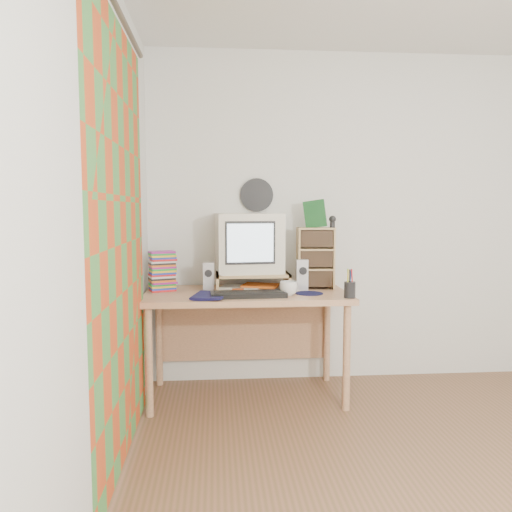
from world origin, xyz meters
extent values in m
plane|color=brown|center=(0.00, 0.00, 0.00)|extent=(3.50, 3.50, 0.00)
plane|color=silver|center=(0.00, 1.75, 1.25)|extent=(3.50, 0.00, 3.50)
plane|color=silver|center=(-1.75, 0.00, 1.25)|extent=(0.00, 3.50, 3.50)
plane|color=#C2441B|center=(-1.71, 0.48, 1.15)|extent=(0.00, 2.20, 2.20)
cylinder|color=black|center=(-0.93, 1.73, 1.43)|extent=(0.25, 0.02, 0.25)
cube|color=tan|center=(-1.03, 1.38, 0.73)|extent=(1.40, 0.70, 0.04)
cube|color=tan|center=(-1.03, 1.71, 0.38)|extent=(1.33, 0.02, 0.41)
cylinder|color=tan|center=(-1.67, 1.09, 0.35)|extent=(0.05, 0.05, 0.71)
cylinder|color=tan|center=(-0.39, 1.09, 0.35)|extent=(0.05, 0.05, 0.71)
cylinder|color=tan|center=(-1.67, 1.67, 0.35)|extent=(0.05, 0.05, 0.71)
cylinder|color=tan|center=(-0.39, 1.67, 0.35)|extent=(0.05, 0.05, 0.71)
cube|color=tan|center=(-1.23, 1.48, 0.81)|extent=(0.02, 0.30, 0.12)
cube|color=tan|center=(-0.73, 1.48, 0.81)|extent=(0.02, 0.30, 0.12)
cube|color=tan|center=(-0.98, 1.48, 0.86)|extent=(0.52, 0.30, 0.02)
cube|color=beige|center=(-1.00, 1.53, 1.08)|extent=(0.49, 0.49, 0.42)
cube|color=#B5B4B9|center=(-1.29, 1.42, 0.85)|extent=(0.08, 0.08, 0.21)
cube|color=#B5B4B9|center=(-0.63, 1.44, 0.86)|extent=(0.09, 0.09, 0.22)
cube|color=black|center=(-1.03, 1.19, 0.77)|extent=(0.50, 0.19, 0.03)
cube|color=tan|center=(-0.52, 1.50, 0.97)|extent=(0.27, 0.16, 0.44)
imported|color=silver|center=(-0.76, 1.22, 0.80)|extent=(0.13, 0.13, 0.09)
imported|color=#12113E|center=(-1.38, 1.21, 0.78)|extent=(0.29, 0.24, 0.05)
cylinder|color=black|center=(-0.61, 1.28, 0.75)|extent=(0.21, 0.21, 0.00)
cube|color=#A83B11|center=(-1.09, 1.28, 0.77)|extent=(0.08, 0.05, 0.04)
cube|color=#165022|center=(-0.53, 1.50, 1.29)|extent=(0.15, 0.08, 0.19)
camera|label=1|loc=(-1.24, -2.04, 1.33)|focal=35.00mm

